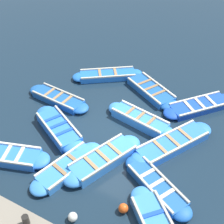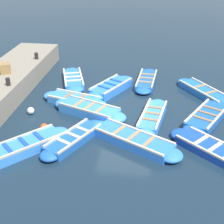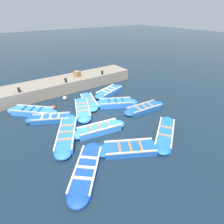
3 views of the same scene
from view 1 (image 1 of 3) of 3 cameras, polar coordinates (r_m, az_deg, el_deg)
name	(u,v)px [view 1 (image 1 of 3)]	position (r m, az deg, el deg)	size (l,w,h in m)	color
ground_plane	(114,134)	(13.24, 0.34, -4.12)	(120.00, 120.00, 0.00)	#162838
boat_centre	(7,156)	(12.83, -18.57, -7.58)	(1.90, 3.52, 0.39)	blue
boat_tucked	(58,99)	(15.10, -9.79, 2.44)	(1.09, 3.47, 0.36)	#1E59AD
boat_end_of_row	(68,167)	(11.93, -8.09, -9.98)	(3.36, 1.67, 0.36)	#3884E0
boat_mid_row	(157,186)	(11.40, 8.15, -13.22)	(2.14, 3.20, 0.37)	#1E59AD
boat_alongside	(173,144)	(12.84, 11.02, -5.71)	(3.93, 2.71, 0.40)	blue
boat_near_quay	(140,120)	(13.68, 5.12, -1.40)	(1.32, 3.40, 0.46)	#3884E0
boat_outer_right	(103,160)	(12.01, -1.60, -8.69)	(3.63, 2.13, 0.45)	#3884E0
boat_bow_out	(59,128)	(13.40, -9.69, -2.99)	(2.37, 3.40, 0.46)	blue
boat_broadside	(151,90)	(15.52, 7.11, 3.97)	(2.53, 3.59, 0.38)	#1E59AD
boat_outer_left	(108,75)	(16.51, -0.81, 6.73)	(2.78, 3.50, 0.37)	blue
boat_drifting	(200,106)	(14.99, 15.72, 1.03)	(3.36, 3.08, 0.36)	#1947B7
bollard_mid_north	(26,220)	(9.68, -15.49, -18.51)	(0.20, 0.20, 0.35)	black
buoy_orange_near	(73,217)	(10.68, -7.20, -18.50)	(0.32, 0.32, 0.32)	silver
buoy_yellow_far	(123,208)	(10.77, 2.09, -17.18)	(0.33, 0.33, 0.33)	#E05119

